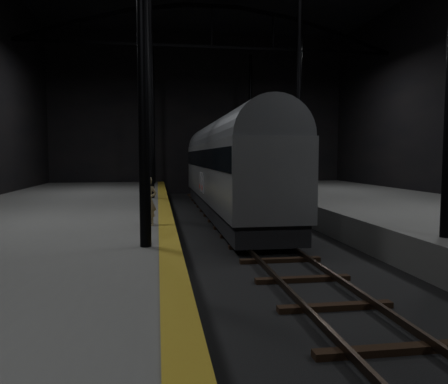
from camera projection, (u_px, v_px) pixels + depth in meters
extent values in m
plane|color=black|center=(264.00, 248.00, 14.70)|extent=(44.00, 44.00, 0.00)
cube|color=#575754|center=(28.00, 240.00, 13.53)|extent=(9.00, 43.80, 1.00)
cube|color=brown|center=(166.00, 221.00, 14.13)|extent=(0.50, 43.80, 0.01)
cube|color=#3F3328|center=(243.00, 244.00, 14.58)|extent=(0.08, 43.00, 0.14)
cube|color=#3F3328|center=(284.00, 242.00, 14.79)|extent=(0.08, 43.00, 0.14)
cube|color=black|center=(264.00, 246.00, 14.69)|extent=(2.40, 42.00, 0.12)
cylinder|color=black|center=(143.00, 25.00, 9.69)|extent=(0.26, 0.26, 10.00)
cylinder|color=black|center=(151.00, 97.00, 21.52)|extent=(0.26, 0.26, 10.00)
cylinder|color=black|center=(299.00, 100.00, 22.66)|extent=(0.26, 0.26, 10.00)
cylinder|color=black|center=(153.00, 118.00, 33.34)|extent=(0.26, 0.26, 10.00)
cylinder|color=black|center=(250.00, 119.00, 34.48)|extent=(0.26, 0.26, 10.00)
cube|color=black|center=(212.00, 47.00, 27.67)|extent=(23.60, 0.15, 0.18)
cube|color=#9A9DA1|center=(228.00, 171.00, 22.09)|extent=(2.65, 18.29, 2.74)
cube|color=black|center=(228.00, 205.00, 22.23)|extent=(2.42, 17.93, 0.78)
cube|color=black|center=(228.00, 158.00, 22.04)|extent=(2.71, 18.02, 0.82)
cylinder|color=slate|center=(228.00, 144.00, 21.98)|extent=(2.60, 18.11, 2.60)
cube|color=black|center=(255.00, 233.00, 15.95)|extent=(1.65, 2.01, 0.32)
cube|color=black|center=(212.00, 199.00, 28.56)|extent=(1.65, 2.01, 0.32)
cube|color=silver|center=(203.00, 183.00, 21.03)|extent=(0.04, 0.69, 0.96)
cube|color=silver|center=(201.00, 182.00, 22.11)|extent=(0.04, 0.69, 0.96)
cylinder|color=red|center=(202.00, 188.00, 21.21)|extent=(0.03, 0.24, 0.24)
cylinder|color=red|center=(200.00, 186.00, 22.29)|extent=(0.03, 0.24, 0.24)
imported|color=tan|center=(148.00, 201.00, 13.12)|extent=(0.64, 0.54, 1.49)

